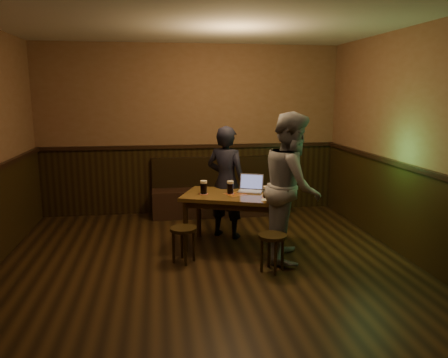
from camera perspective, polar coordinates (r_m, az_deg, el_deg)
room at (r=4.64m, az=-1.75°, el=1.09°), size 5.04×6.04×2.84m
bench at (r=7.33m, az=-0.70°, el=-2.22°), size 2.20×0.50×0.95m
pub_table at (r=5.71m, az=1.52°, el=-2.93°), size 1.52×1.20×0.72m
stool_left at (r=5.29m, az=-5.32°, el=-7.23°), size 0.36×0.36×0.43m
stool_right at (r=5.03m, az=6.35°, el=-8.18°), size 0.34×0.34×0.44m
pint_left at (r=5.69m, az=-2.68°, el=-1.08°), size 0.12×0.12×0.18m
pint_mid at (r=5.70m, az=0.82°, el=-1.09°), size 0.11×0.11×0.17m
pint_right at (r=5.50m, az=5.52°, el=-1.70°), size 0.10×0.10×0.15m
laptop at (r=5.85m, az=3.51°, el=-1.05°), size 0.39×0.36×0.23m
menu at (r=5.42m, az=6.11°, el=-2.72°), size 0.26×0.22×0.00m
person_suit at (r=6.10m, az=0.29°, el=-0.40°), size 0.69×0.64×1.58m
person_grey at (r=5.34m, az=8.88°, el=-0.98°), size 0.91×1.04×1.80m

